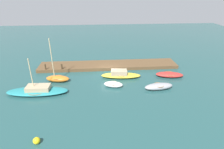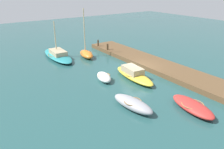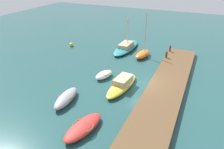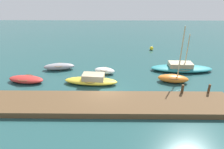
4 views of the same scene
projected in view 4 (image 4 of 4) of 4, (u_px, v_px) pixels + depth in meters
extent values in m
plane|color=#234C4C|center=(105.00, 92.00, 19.22)|extent=(84.00, 84.00, 0.00)
cube|color=brown|center=(103.00, 104.00, 16.92)|extent=(22.21, 3.57, 0.50)
ellipsoid|color=orange|center=(173.00, 79.00, 21.06)|extent=(3.39, 1.86, 0.83)
torus|color=olive|center=(173.00, 77.00, 20.97)|extent=(1.63, 1.63, 0.07)
cylinder|color=#C6B284|center=(181.00, 53.00, 19.76)|extent=(0.12, 0.12, 5.37)
ellipsoid|color=teal|center=(181.00, 68.00, 23.90)|extent=(7.45, 2.54, 0.60)
torus|color=olive|center=(182.00, 67.00, 23.83)|extent=(2.47, 2.47, 0.07)
cube|color=tan|center=(180.00, 65.00, 23.71)|extent=(2.81, 1.56, 0.57)
cylinder|color=#C6B284|center=(187.00, 51.00, 22.96)|extent=(0.12, 0.12, 4.06)
ellipsoid|color=white|center=(105.00, 71.00, 23.14)|extent=(2.65, 1.72, 0.70)
torus|color=olive|center=(105.00, 69.00, 23.06)|extent=(1.49, 1.49, 0.07)
ellipsoid|color=#B72D28|center=(26.00, 79.00, 21.08)|extent=(4.11, 2.18, 0.66)
torus|color=olive|center=(26.00, 78.00, 21.00)|extent=(1.87, 1.87, 0.07)
ellipsoid|color=#939399|center=(59.00, 67.00, 24.17)|extent=(3.84, 1.70, 0.80)
torus|color=olive|center=(59.00, 65.00, 24.07)|extent=(1.49, 1.49, 0.07)
ellipsoid|color=gold|center=(91.00, 81.00, 20.73)|extent=(5.74, 2.15, 0.64)
torus|color=olive|center=(91.00, 80.00, 20.65)|extent=(1.88, 1.88, 0.07)
cube|color=tan|center=(93.00, 77.00, 20.49)|extent=(2.37, 1.49, 0.62)
cylinder|color=#47331E|center=(182.00, 89.00, 17.96)|extent=(0.25, 0.25, 0.82)
cylinder|color=#47331E|center=(209.00, 89.00, 17.92)|extent=(0.21, 0.21, 0.87)
sphere|color=yellow|center=(152.00, 48.00, 31.38)|extent=(0.58, 0.58, 0.58)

